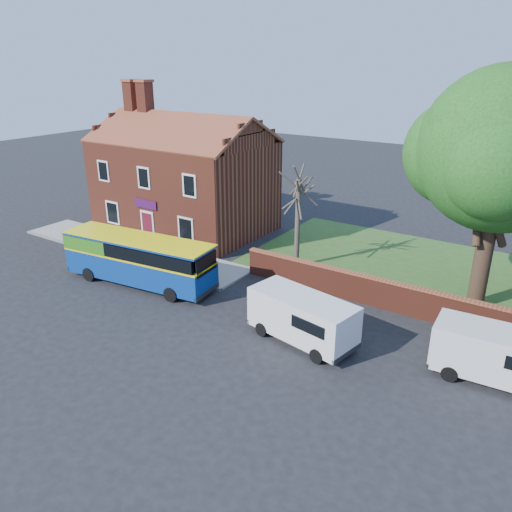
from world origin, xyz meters
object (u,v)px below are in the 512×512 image
Objects in this scene: van_far at (500,355)px; large_tree at (504,155)px; van_near at (303,317)px; bus at (135,257)px.

large_tree is at bearing 103.40° from van_far.
van_near is 8.10m from van_far.
van_far is at bearing 21.95° from van_near.
bus reaches higher than van_far.
bus is 19.74m from large_tree.
large_tree is at bearing 18.72° from bus.
van_far is 0.43× the size of large_tree.
van_near reaches higher than van_far.
van_far is at bearing -73.48° from large_tree.
large_tree reaches higher than bus.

